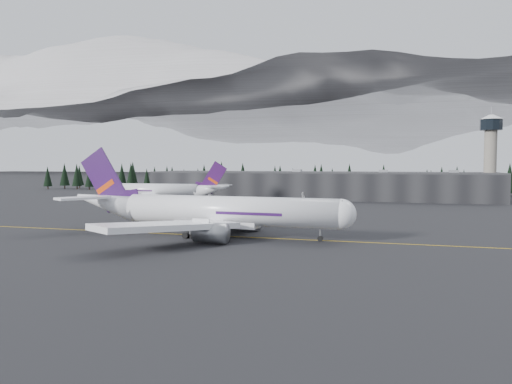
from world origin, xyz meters
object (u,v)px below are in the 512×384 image
(jet_parked, at_px, (162,190))
(gse_vehicle_a, at_px, (211,198))
(terminal, at_px, (318,185))
(jet_main, at_px, (205,210))
(gse_vehicle_b, at_px, (303,200))
(control_tower, at_px, (490,148))

(jet_parked, bearing_deg, gse_vehicle_a, -138.48)
(jet_parked, bearing_deg, terminal, -150.42)
(jet_main, relative_size, jet_parked, 1.18)
(jet_main, relative_size, gse_vehicle_a, 12.44)
(gse_vehicle_b, bearing_deg, jet_main, -8.96)
(jet_main, xyz_separation_m, jet_parked, (-55.18, 86.82, -0.88))
(terminal, xyz_separation_m, gse_vehicle_b, (-2.65, -22.69, -5.56))
(terminal, xyz_separation_m, jet_parked, (-60.99, -40.37, -1.32))
(control_tower, bearing_deg, gse_vehicle_a, -167.30)
(jet_main, height_order, gse_vehicle_b, jet_main)
(jet_main, xyz_separation_m, gse_vehicle_b, (3.16, 104.50, -5.12))
(gse_vehicle_b, bearing_deg, gse_vehicle_a, -95.42)
(jet_parked, xyz_separation_m, gse_vehicle_a, (16.10, 16.35, -4.19))
(terminal, bearing_deg, control_tower, 2.29)
(control_tower, xyz_separation_m, jet_main, (-80.81, -130.18, -17.54))
(control_tower, xyz_separation_m, jet_parked, (-135.99, -43.37, -18.43))
(terminal, relative_size, jet_main, 2.26)
(terminal, bearing_deg, jet_main, -92.61)
(jet_main, xyz_separation_m, gse_vehicle_a, (-39.08, 103.17, -5.07))
(jet_main, height_order, jet_parked, jet_main)
(terminal, height_order, jet_main, jet_main)
(jet_parked, bearing_deg, jet_main, 118.52)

